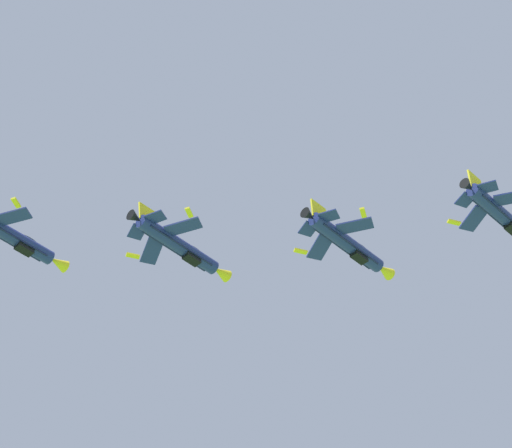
# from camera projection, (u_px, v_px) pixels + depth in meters

# --- Properties ---
(fighter_jet_lead) EXTENTS (15.09, 10.42, 4.36)m
(fighter_jet_lead) POSITION_uv_depth(u_px,v_px,m) (502.00, 216.00, 128.38)
(fighter_jet_lead) COLOR navy
(fighter_jet_left_wing) EXTENTS (15.09, 10.42, 4.37)m
(fighter_jet_left_wing) POSITION_uv_depth(u_px,v_px,m) (348.00, 244.00, 128.55)
(fighter_jet_left_wing) COLOR navy
(fighter_jet_right_wing) EXTENTS (15.09, 10.40, 4.39)m
(fighter_jet_right_wing) POSITION_uv_depth(u_px,v_px,m) (180.00, 246.00, 128.70)
(fighter_jet_right_wing) COLOR navy
(fighter_jet_left_outer) EXTENTS (15.09, 10.41, 4.38)m
(fighter_jet_left_outer) POSITION_uv_depth(u_px,v_px,m) (12.00, 236.00, 127.91)
(fighter_jet_left_outer) COLOR navy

